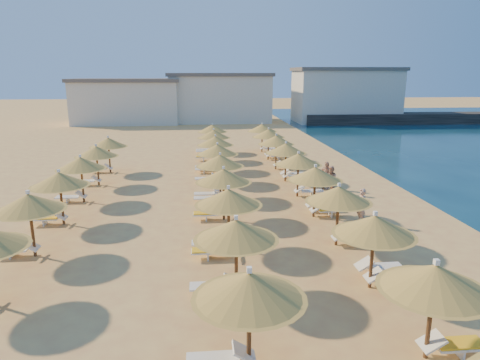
{
  "coord_description": "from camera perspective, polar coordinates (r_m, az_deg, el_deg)",
  "views": [
    {
      "loc": [
        -2.91,
        -19.61,
        7.22
      ],
      "look_at": [
        -0.74,
        4.0,
        1.3
      ],
      "focal_mm": 32.0,
      "sensor_mm": 36.0,
      "label": 1
    }
  ],
  "objects": [
    {
      "name": "loungers",
      "position": [
        23.49,
        -1.41,
        -3.01
      ],
      "size": [
        15.68,
        34.74,
        0.66
      ],
      "color": "white",
      "rests_on": "ground"
    },
    {
      "name": "hotel_blocks",
      "position": [
        65.69,
        -0.07,
        10.95
      ],
      "size": [
        48.3,
        10.74,
        8.1
      ],
      "color": "silver",
      "rests_on": "ground"
    },
    {
      "name": "beachgoer_b",
      "position": [
        26.87,
        12.02,
        0.01
      ],
      "size": [
        0.71,
        0.88,
        1.72
      ],
      "primitive_type": "imported",
      "rotation": [
        0.0,
        0.0,
        -1.49
      ],
      "color": "tan",
      "rests_on": "ground"
    },
    {
      "name": "ground",
      "position": [
        21.1,
        3.01,
        -6.01
      ],
      "size": [
        220.0,
        220.0,
        0.0
      ],
      "primitive_type": "plane",
      "color": "#E1B663",
      "rests_on": "ground"
    },
    {
      "name": "beachgoer_c",
      "position": [
        27.87,
        11.41,
        0.62
      ],
      "size": [
        1.07,
        1.03,
        1.79
      ],
      "primitive_type": "imported",
      "rotation": [
        0.0,
        0.0,
        -0.74
      ],
      "color": "tan",
      "rests_on": "ground"
    },
    {
      "name": "parasol_row_east",
      "position": [
        23.77,
        8.81,
        1.76
      ],
      "size": [
        2.83,
        36.99,
        2.77
      ],
      "color": "brown",
      "rests_on": "ground"
    },
    {
      "name": "jetty",
      "position": [
        68.63,
        21.04,
        7.68
      ],
      "size": [
        30.08,
        4.63,
        1.5
      ],
      "primitive_type": "cube",
      "rotation": [
        0.0,
        0.0,
        -0.02
      ],
      "color": "black",
      "rests_on": "ground"
    },
    {
      "name": "parasol_row_inland",
      "position": [
        24.06,
        -21.62,
        1.08
      ],
      "size": [
        2.83,
        21.81,
        2.77
      ],
      "color": "brown",
      "rests_on": "ground"
    },
    {
      "name": "parasol_row_west",
      "position": [
        23.09,
        -2.47,
        1.56
      ],
      "size": [
        2.83,
        36.99,
        2.77
      ],
      "color": "brown",
      "rests_on": "ground"
    },
    {
      "name": "beachgoer_a",
      "position": [
        21.82,
        15.85,
        -3.39
      ],
      "size": [
        0.54,
        0.72,
        1.79
      ],
      "primitive_type": "imported",
      "rotation": [
        0.0,
        0.0,
        -1.39
      ],
      "color": "tan",
      "rests_on": "ground"
    }
  ]
}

